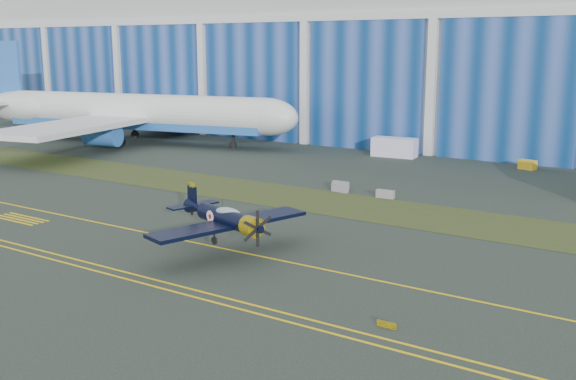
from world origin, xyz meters
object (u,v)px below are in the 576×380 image
Objects in this scene: jetliner at (132,73)px; warbird at (225,218)px; tug at (527,165)px; shipping_container at (394,147)px.

warbird is at bearing -50.13° from jetliner.
tug is at bearing -2.59° from jetliner.
warbird is 2.50× the size of shipping_container.
tug is (19.24, 0.15, -0.79)m from shipping_container.
jetliner is 45.76m from shipping_container.
shipping_container is at bearing 1.31° from jetliner.
shipping_container is (43.36, 10.37, -10.31)m from jetliner.
warbird is 0.21× the size of jetliner.
jetliner reaches higher than shipping_container.
tug is at bearing -5.31° from shipping_container.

